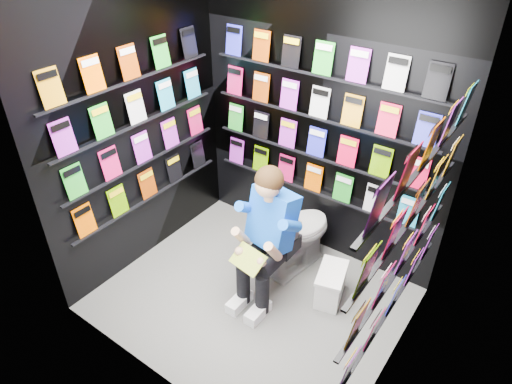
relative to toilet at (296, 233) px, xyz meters
The scene contains 13 objects.
floor 0.71m from the toilet, 95.72° to the right, with size 2.40×2.40×0.00m, color slate.
wall_back 1.02m from the toilet, 98.51° to the left, with size 2.40×0.04×2.60m, color black.
wall_front 1.85m from the toilet, 92.15° to the right, with size 2.40×0.04×2.60m, color black.
wall_left 1.68m from the toilet, 154.56° to the right, with size 0.04×2.00×2.60m, color black.
wall_right 1.59m from the toilet, 27.73° to the right, with size 0.04×2.00×2.60m, color black.
comics_back 1.01m from the toilet, 99.19° to the left, with size 2.10×0.06×1.37m, color #E60D3D, non-canonical shape.
comics_left 1.66m from the toilet, 154.02° to the right, with size 0.06×1.70×1.37m, color #E60D3D, non-canonical shape.
comics_right 1.57m from the toilet, 28.36° to the right, with size 0.06×1.70×1.37m, color #E60D3D, non-canonical shape.
toilet is the anchor object (origin of this frame).
longbox 0.56m from the toilet, 21.87° to the right, with size 0.20×0.37×0.27m, color white.
longbox_lid 0.52m from the toilet, 21.87° to the right, with size 0.22×0.38×0.03m, color white.
reader 0.55m from the toilet, 90.00° to the right, with size 0.51×0.74×1.36m, color blue, non-canonical shape.
held_comic 0.76m from the toilet, 90.00° to the right, with size 0.28×0.01×0.19m, color green.
Camera 1 is at (1.67, -2.25, 2.95)m, focal length 32.00 mm.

